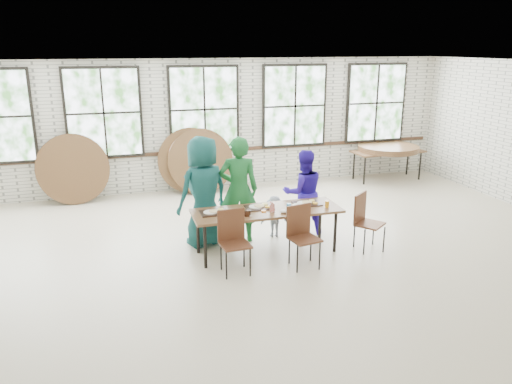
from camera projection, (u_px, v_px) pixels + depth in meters
room at (204, 111)px, 11.36m from camera, size 12.00×12.00×12.00m
dining_table at (267, 213)px, 8.03m from camera, size 2.41×0.83×0.74m
chair_near_left at (233, 236)px, 7.40m from camera, size 0.45×0.43×0.95m
chair_near_right at (301, 231)px, 7.62m from camera, size 0.48×0.47×0.95m
chair_spare at (365, 217)px, 8.22m from camera, size 0.58×0.58×0.95m
adult_teal at (203, 192)px, 8.30m from camera, size 1.07×0.89×1.87m
adult_green at (239, 190)px, 8.48m from camera, size 0.75×0.57×1.84m
toddler at (274, 216)px, 8.81m from camera, size 0.51×0.34×0.74m
adult_blue at (303, 192)px, 8.85m from camera, size 0.79×0.64×1.53m
storage_table at (388, 153)px, 12.50m from camera, size 1.84×0.86×0.74m
tabletop_clutter at (273, 208)px, 8.00m from camera, size 2.08×0.59×0.11m
round_tops_stacked at (388, 148)px, 12.46m from camera, size 1.50×1.50×0.13m
round_tops_leaning at (136, 165)px, 11.00m from camera, size 4.27×0.47×1.50m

